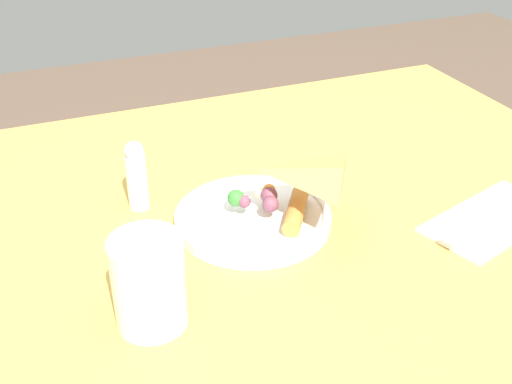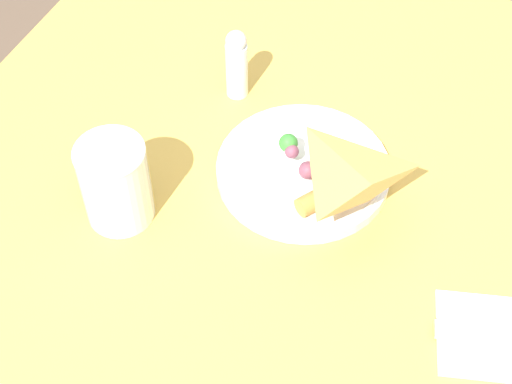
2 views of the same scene
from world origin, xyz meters
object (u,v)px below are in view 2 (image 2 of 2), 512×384
Objects in this scene: milk_glass at (116,184)px; salt_shaker at (237,63)px; dining_table at (350,236)px; plate_pizza at (305,168)px.

milk_glass reaches higher than salt_shaker.
dining_table is 0.33m from milk_glass.
salt_shaker is at bearing 143.22° from plate_pizza.
salt_shaker is at bearing 156.96° from dining_table.
milk_glass is at bearing -142.06° from plate_pizza.
dining_table is at bearing -23.04° from salt_shaker.
dining_table is 4.98× the size of plate_pizza.
plate_pizza is at bearing -166.41° from dining_table.
milk_glass is (-0.25, -0.16, 0.17)m from dining_table.
milk_glass reaches higher than plate_pizza.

